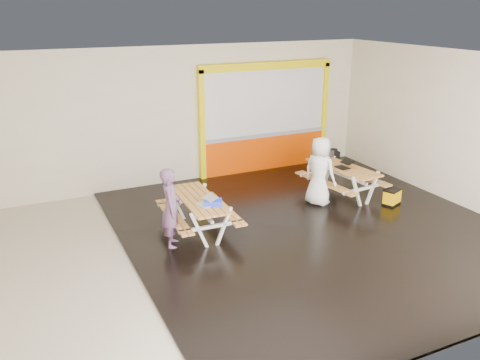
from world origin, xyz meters
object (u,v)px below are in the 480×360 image
person_left (171,208)px  backpack (334,158)px  person_right (320,171)px  laptop_left (206,202)px  blue_pouch (213,202)px  toolbox (326,154)px  picnic_table_right (342,174)px  dark_case (316,196)px  laptop_right (344,165)px  fluke_bag (392,197)px  picnic_table_left (199,206)px

person_left → backpack: bearing=-50.6°
person_right → laptop_left: 3.11m
blue_pouch → toolbox: toolbox is taller
picnic_table_right → toolbox: 0.86m
person_right → backpack: 1.55m
person_right → picnic_table_right: bearing=-100.2°
backpack → dark_case: backpack is taller
laptop_right → fluke_bag: size_ratio=0.79×
laptop_left → picnic_table_right: bearing=12.3°
picnic_table_left → toolbox: (3.91, 1.26, 0.28)m
picnic_table_left → person_left: (-0.68, -0.35, 0.22)m
picnic_table_right → picnic_table_left: bearing=-173.4°
person_right → blue_pouch: (-2.92, -0.71, -0.00)m
laptop_right → backpack: 1.03m
picnic_table_right → backpack: backpack is taller
dark_case → fluke_bag: size_ratio=0.71×
person_left → backpack: person_left is taller
backpack → toolbox: bearing=-168.3°
fluke_bag → toolbox: bearing=109.5°
laptop_left → person_right: bearing=12.0°
person_left → fluke_bag: (5.23, -0.18, -0.58)m
picnic_table_right → person_right: (-0.78, -0.18, 0.22)m
toolbox → fluke_bag: toolbox is taller
person_right → toolbox: 1.32m
toolbox → laptop_left: bearing=-157.1°
laptop_left → blue_pouch: size_ratio=1.22×
picnic_table_left → picnic_table_right: (3.83, 0.44, 0.01)m
picnic_table_right → person_right: bearing=-166.7°
picnic_table_right → laptop_right: (-0.03, -0.08, 0.23)m
person_left → laptop_right: 4.54m
blue_pouch → dark_case: blue_pouch is taller
laptop_right → laptop_left: bearing=-168.8°
person_left → laptop_right: person_left is taller
picnic_table_right → person_left: size_ratio=1.34×
picnic_table_left → blue_pouch: (0.13, -0.45, 0.23)m
person_left → toolbox: 4.87m
picnic_table_right → blue_pouch: blue_pouch is taller
laptop_left → blue_pouch: bearing=-27.1°
person_left → laptop_left: person_left is taller
picnic_table_left → person_right: person_right is taller
person_left → toolbox: (4.59, 1.61, 0.06)m
person_left → person_right: 3.78m
laptop_left → laptop_right: bearing=11.2°
laptop_right → picnic_table_left: bearing=-174.6°
picnic_table_left → dark_case: 3.22m
laptop_right → backpack: backpack is taller
laptop_right → fluke_bag: 1.31m
person_left → dark_case: person_left is taller
laptop_right → fluke_bag: laptop_right is taller
blue_pouch → dark_case: bearing=17.2°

